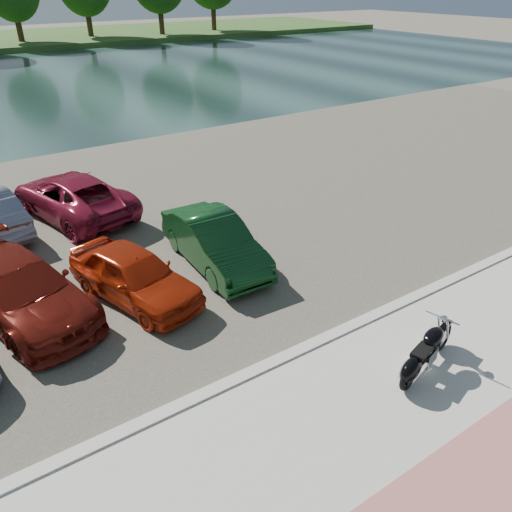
# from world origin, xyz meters

# --- Properties ---
(ground) EXTENTS (200.00, 200.00, 0.00)m
(ground) POSITION_xyz_m (0.00, 0.00, 0.00)
(ground) COLOR #595447
(ground) RESTS_ON ground
(promenade) EXTENTS (60.00, 6.00, 0.10)m
(promenade) POSITION_xyz_m (0.00, -1.00, 0.05)
(promenade) COLOR #BAB7AF
(promenade) RESTS_ON ground
(kerb) EXTENTS (60.00, 0.30, 0.14)m
(kerb) POSITION_xyz_m (0.00, 2.00, 0.07)
(kerb) COLOR #BAB7AF
(kerb) RESTS_ON ground
(parking_lot) EXTENTS (60.00, 18.00, 0.04)m
(parking_lot) POSITION_xyz_m (0.00, 11.00, 0.02)
(parking_lot) COLOR #423C35
(parking_lot) RESTS_ON ground
(river) EXTENTS (120.00, 40.00, 0.00)m
(river) POSITION_xyz_m (0.00, 40.00, 0.00)
(river) COLOR #172A28
(river) RESTS_ON ground
(motorcycle) EXTENTS (2.29, 0.94, 1.05)m
(motorcycle) POSITION_xyz_m (0.29, 0.01, 0.56)
(motorcycle) COLOR black
(motorcycle) RESTS_ON promenade
(car_3) EXTENTS (3.28, 5.47, 1.48)m
(car_3) POSITION_xyz_m (-6.15, 6.97, 0.78)
(car_3) COLOR #63150E
(car_3) RESTS_ON parking_lot
(car_4) EXTENTS (2.71, 4.37, 1.39)m
(car_4) POSITION_xyz_m (-3.57, 6.14, 0.73)
(car_4) COLOR #A3230A
(car_4) RESTS_ON parking_lot
(car_5) EXTENTS (1.73, 4.48, 1.46)m
(car_5) POSITION_xyz_m (-0.95, 6.54, 0.77)
(car_5) COLOR #0F3716
(car_5) RESTS_ON parking_lot
(car_10) EXTENTS (3.60, 5.74, 1.48)m
(car_10) POSITION_xyz_m (-3.35, 12.27, 0.78)
(car_10) COLOR maroon
(car_10) RESTS_ON parking_lot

